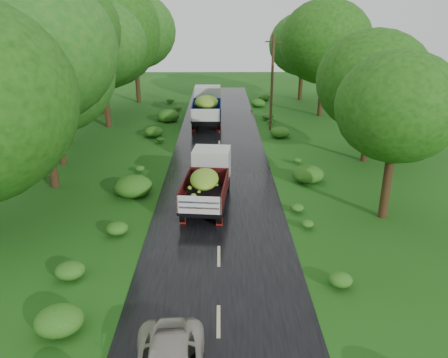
{
  "coord_description": "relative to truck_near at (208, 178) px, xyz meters",
  "views": [
    {
      "loc": [
        0.08,
        -11.52,
        9.49
      ],
      "look_at": [
        0.25,
        8.38,
        1.7
      ],
      "focal_mm": 35.0,
      "sensor_mm": 36.0,
      "label": 1
    }
  ],
  "objects": [
    {
      "name": "ground",
      "position": [
        0.58,
        -9.36,
        -1.36
      ],
      "size": [
        120.0,
        120.0,
        0.0
      ],
      "primitive_type": "plane",
      "color": "#19470F",
      "rests_on": "ground"
    },
    {
      "name": "road",
      "position": [
        0.58,
        -4.36,
        -1.35
      ],
      "size": [
        6.5,
        80.0,
        0.02
      ],
      "primitive_type": "cube",
      "color": "black",
      "rests_on": "ground"
    },
    {
      "name": "road_lines",
      "position": [
        0.58,
        -3.36,
        -1.34
      ],
      "size": [
        0.12,
        69.6,
        0.0
      ],
      "color": "#BFB78C",
      "rests_on": "road"
    },
    {
      "name": "truck_near",
      "position": [
        0.0,
        0.0,
        0.0
      ],
      "size": [
        2.59,
        5.9,
        2.41
      ],
      "rotation": [
        0.0,
        0.0,
        -0.1
      ],
      "color": "black",
      "rests_on": "ground"
    },
    {
      "name": "truck_far",
      "position": [
        -0.5,
        17.27,
        0.26
      ],
      "size": [
        2.46,
        6.82,
        2.87
      ],
      "rotation": [
        0.0,
        0.0,
        -0.0
      ],
      "color": "black",
      "rests_on": "ground"
    },
    {
      "name": "utility_pole",
      "position": [
        4.83,
        14.55,
        2.58
      ],
      "size": [
        1.29,
        0.54,
        7.66
      ],
      "rotation": [
        0.0,
        0.0,
        -0.34
      ],
      "color": "#382616",
      "rests_on": "ground"
    },
    {
      "name": "trees_left",
      "position": [
        -9.65,
        11.68,
        5.65
      ],
      "size": [
        6.85,
        34.09,
        10.07
      ],
      "color": "black",
      "rests_on": "ground"
    },
    {
      "name": "trees_right",
      "position": [
        9.72,
        14.83,
        4.5
      ],
      "size": [
        5.25,
        32.91,
        8.56
      ],
      "color": "black",
      "rests_on": "ground"
    },
    {
      "name": "shrubs",
      "position": [
        0.58,
        4.64,
        -1.01
      ],
      "size": [
        11.9,
        44.0,
        0.7
      ],
      "color": "#255E16",
      "rests_on": "ground"
    }
  ]
}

